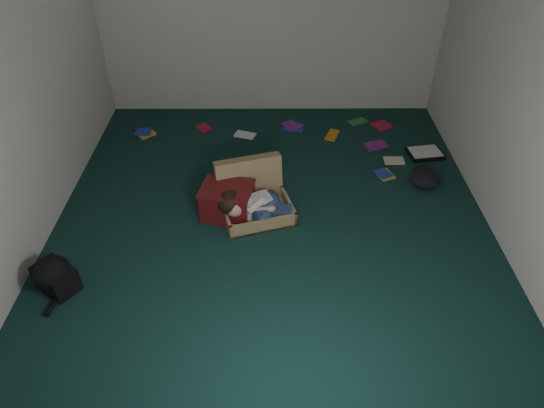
{
  "coord_description": "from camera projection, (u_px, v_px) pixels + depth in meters",
  "views": [
    {
      "loc": [
        -0.01,
        -3.38,
        2.94
      ],
      "look_at": [
        0.0,
        -0.15,
        0.35
      ],
      "focal_mm": 32.0,
      "sensor_mm": 36.0,
      "label": 1
    }
  ],
  "objects": [
    {
      "name": "wall_front",
      "position": [
        274.0,
        349.0,
        1.91
      ],
      "size": [
        4.5,
        0.0,
        4.5
      ],
      "primitive_type": "plane",
      "rotation": [
        -1.57,
        0.0,
        0.0
      ],
      "color": "silver",
      "rests_on": "ground"
    },
    {
      "name": "maroon_bin",
      "position": [
        228.0,
        201.0,
        4.47
      ],
      "size": [
        0.53,
        0.45,
        0.32
      ],
      "rotation": [
        0.0,
        0.0,
        -0.2
      ],
      "color": "#551114",
      "rests_on": "floor"
    },
    {
      "name": "suitcase",
      "position": [
        254.0,
        198.0,
        4.55
      ],
      "size": [
        0.79,
        0.78,
        0.47
      ],
      "rotation": [
        0.0,
        0.0,
        0.29
      ],
      "color": "#9F8357",
      "rests_on": "floor"
    },
    {
      "name": "wall_back",
      "position": [
        271.0,
        4.0,
        5.42
      ],
      "size": [
        4.5,
        0.0,
        4.5
      ],
      "primitive_type": "plane",
      "rotation": [
        1.57,
        0.0,
        0.0
      ],
      "color": "silver",
      "rests_on": "ground"
    },
    {
      "name": "floor",
      "position": [
        272.0,
        223.0,
        4.48
      ],
      "size": [
        4.5,
        4.5,
        0.0
      ],
      "primitive_type": "plane",
      "color": "#102E2A",
      "rests_on": "ground"
    },
    {
      "name": "backpack",
      "position": [
        56.0,
        277.0,
        3.8
      ],
      "size": [
        0.51,
        0.49,
        0.24
      ],
      "primitive_type": null,
      "rotation": [
        0.0,
        0.0,
        -0.62
      ],
      "color": "black",
      "rests_on": "floor"
    },
    {
      "name": "person",
      "position": [
        254.0,
        206.0,
        4.4
      ],
      "size": [
        0.71,
        0.36,
        0.29
      ],
      "rotation": [
        0.0,
        0.0,
        0.29
      ],
      "color": "silver",
      "rests_on": "suitcase"
    },
    {
      "name": "clothing_pile",
      "position": [
        426.0,
        176.0,
        4.93
      ],
      "size": [
        0.6,
        0.56,
        0.15
      ],
      "primitive_type": null,
      "rotation": [
        0.0,
        0.0,
        -0.44
      ],
      "color": "black",
      "rests_on": "floor"
    },
    {
      "name": "wall_left",
      "position": [
        8.0,
        94.0,
        3.66
      ],
      "size": [
        0.0,
        4.5,
        4.5
      ],
      "primitive_type": "plane",
      "rotation": [
        1.57,
        0.0,
        1.57
      ],
      "color": "silver",
      "rests_on": "ground"
    },
    {
      "name": "book_scatter",
      "position": [
        310.0,
        138.0,
        5.65
      ],
      "size": [
        3.04,
        1.33,
        0.02
      ],
      "color": "gold",
      "rests_on": "floor"
    },
    {
      "name": "wall_right",
      "position": [
        535.0,
        93.0,
        3.67
      ],
      "size": [
        0.0,
        4.5,
        4.5
      ],
      "primitive_type": "plane",
      "rotation": [
        1.57,
        0.0,
        -1.57
      ],
      "color": "silver",
      "rests_on": "ground"
    },
    {
      "name": "paper_tray",
      "position": [
        425.0,
        153.0,
        5.36
      ],
      "size": [
        0.41,
        0.33,
        0.05
      ],
      "rotation": [
        0.0,
        0.0,
        0.15
      ],
      "color": "black",
      "rests_on": "floor"
    }
  ]
}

